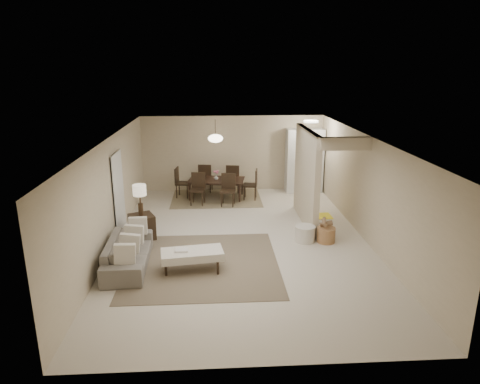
{
  "coord_description": "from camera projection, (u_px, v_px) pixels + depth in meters",
  "views": [
    {
      "loc": [
        -0.61,
        -9.54,
        4.06
      ],
      "look_at": [
        0.01,
        0.63,
        1.05
      ],
      "focal_mm": 32.0,
      "sensor_mm": 36.0,
      "label": 1
    }
  ],
  "objects": [
    {
      "name": "living_rug",
      "position": [
        203.0,
        264.0,
        9.12
      ],
      "size": [
        3.2,
        3.2,
        0.01
      ],
      "primitive_type": "cube",
      "color": "brown",
      "rests_on": "floor"
    },
    {
      "name": "back_wall",
      "position": [
        233.0,
        153.0,
        14.27
      ],
      "size": [
        6.0,
        0.0,
        6.0
      ],
      "primitive_type": "plane",
      "rotation": [
        1.57,
        0.0,
        0.0
      ],
      "color": "#C3B394",
      "rests_on": "floor"
    },
    {
      "name": "vase",
      "position": [
        216.0,
        177.0,
        13.47
      ],
      "size": [
        0.18,
        0.18,
        0.14
      ],
      "primitive_type": "imported",
      "rotation": [
        0.0,
        0.0,
        -0.4
      ],
      "color": "silver",
      "rests_on": "dining_table"
    },
    {
      "name": "pantry_cabinet",
      "position": [
        304.0,
        161.0,
        14.13
      ],
      "size": [
        1.2,
        0.55,
        2.1
      ],
      "primitive_type": "cube",
      "color": "silver",
      "rests_on": "floor"
    },
    {
      "name": "ceiling",
      "position": [
        241.0,
        138.0,
        9.61
      ],
      "size": [
        9.0,
        9.0,
        0.0
      ],
      "primitive_type": "plane",
      "rotation": [
        3.14,
        0.0,
        0.0
      ],
      "color": "white",
      "rests_on": "back_wall"
    },
    {
      "name": "wicker_basket",
      "position": [
        326.0,
        235.0,
        10.21
      ],
      "size": [
        0.45,
        0.45,
        0.37
      ],
      "primitive_type": "cylinder",
      "rotation": [
        0.0,
        0.0,
        -0.04
      ],
      "color": "#93633A",
      "rests_on": "floor"
    },
    {
      "name": "flush_light",
      "position": [
        311.0,
        121.0,
        12.81
      ],
      "size": [
        0.44,
        0.44,
        0.05
      ],
      "primitive_type": "cylinder",
      "color": "white",
      "rests_on": "ceiling"
    },
    {
      "name": "partition",
      "position": [
        306.0,
        177.0,
        11.26
      ],
      "size": [
        0.15,
        2.5,
        2.5
      ],
      "primitive_type": "cube",
      "color": "#C3B394",
      "rests_on": "floor"
    },
    {
      "name": "right_wall",
      "position": [
        367.0,
        189.0,
        10.13
      ],
      "size": [
        0.0,
        9.0,
        9.0
      ],
      "primitive_type": "plane",
      "rotation": [
        1.57,
        0.0,
        -1.57
      ],
      "color": "#C3B394",
      "rests_on": "floor"
    },
    {
      "name": "yellow_mat",
      "position": [
        316.0,
        216.0,
        12.01
      ],
      "size": [
        0.88,
        0.55,
        0.01
      ],
      "primitive_type": "cube",
      "rotation": [
        0.0,
        0.0,
        0.02
      ],
      "color": "yellow",
      "rests_on": "floor"
    },
    {
      "name": "dining_rug",
      "position": [
        216.0,
        198.0,
        13.66
      ],
      "size": [
        2.8,
        2.1,
        0.01
      ],
      "primitive_type": "cube",
      "color": "#837351",
      "rests_on": "floor"
    },
    {
      "name": "dining_chairs",
      "position": [
        216.0,
        184.0,
        13.52
      ],
      "size": [
        2.62,
        2.06,
        0.96
      ],
      "color": "black",
      "rests_on": "dining_rug"
    },
    {
      "name": "floor",
      "position": [
        241.0,
        241.0,
        10.32
      ],
      "size": [
        9.0,
        9.0,
        0.0
      ],
      "primitive_type": "plane",
      "color": "beige",
      "rests_on": "ground"
    },
    {
      "name": "pendant_light",
      "position": [
        215.0,
        138.0,
        13.11
      ],
      "size": [
        0.46,
        0.46,
        0.71
      ],
      "color": "#412D1C",
      "rests_on": "ceiling"
    },
    {
      "name": "doorway",
      "position": [
        118.0,
        196.0,
        10.43
      ],
      "size": [
        0.04,
        0.9,
        2.04
      ],
      "primitive_type": "cube",
      "color": "black",
      "rests_on": "floor"
    },
    {
      "name": "sofa",
      "position": [
        128.0,
        253.0,
        8.95
      ],
      "size": [
        2.1,
        0.88,
        0.61
      ],
      "primitive_type": "imported",
      "rotation": [
        0.0,
        0.0,
        1.6
      ],
      "color": "slate",
      "rests_on": "floor"
    },
    {
      "name": "side_table",
      "position": [
        142.0,
        227.0,
        10.38
      ],
      "size": [
        0.73,
        0.73,
        0.61
      ],
      "primitive_type": "cube",
      "rotation": [
        0.0,
        0.0,
        0.41
      ],
      "color": "black",
      "rests_on": "floor"
    },
    {
      "name": "table_lamp",
      "position": [
        140.0,
        193.0,
        10.13
      ],
      "size": [
        0.32,
        0.32,
        0.76
      ],
      "color": "#412D1C",
      "rests_on": "side_table"
    },
    {
      "name": "round_pouf",
      "position": [
        305.0,
        234.0,
        10.25
      ],
      "size": [
        0.49,
        0.49,
        0.38
      ],
      "primitive_type": "cylinder",
      "color": "silver",
      "rests_on": "floor"
    },
    {
      "name": "dining_table",
      "position": [
        216.0,
        189.0,
        13.57
      ],
      "size": [
        1.87,
        1.24,
        0.61
      ],
      "primitive_type": "imported",
      "rotation": [
        0.0,
        0.0,
        -0.16
      ],
      "color": "black",
      "rests_on": "dining_rug"
    },
    {
      "name": "ottoman_bench",
      "position": [
        192.0,
        255.0,
        8.72
      ],
      "size": [
        1.32,
        0.74,
        0.45
      ],
      "rotation": [
        0.0,
        0.0,
        0.14
      ],
      "color": "silver",
      "rests_on": "living_rug"
    },
    {
      "name": "left_wall",
      "position": [
        111.0,
        194.0,
        9.79
      ],
      "size": [
        0.0,
        9.0,
        9.0
      ],
      "primitive_type": "plane",
      "rotation": [
        1.57,
        0.0,
        1.57
      ],
      "color": "#C3B394",
      "rests_on": "floor"
    }
  ]
}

